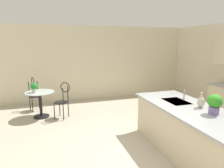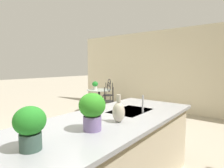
# 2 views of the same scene
# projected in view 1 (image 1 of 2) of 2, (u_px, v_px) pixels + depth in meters

# --- Properties ---
(ground_plane) EXTENTS (40.00, 40.00, 0.00)m
(ground_plane) POSITION_uv_depth(u_px,v_px,m) (143.00, 155.00, 3.82)
(ground_plane) COLOR #B2A893
(wall_left_window) EXTENTS (0.12, 7.80, 2.70)m
(wall_left_window) POSITION_uv_depth(u_px,v_px,m) (94.00, 63.00, 7.53)
(wall_left_window) COLOR beige
(wall_left_window) RESTS_ON ground
(kitchen_island) EXTENTS (2.80, 1.06, 0.92)m
(kitchen_island) POSITION_uv_depth(u_px,v_px,m) (193.00, 133.00, 3.70)
(kitchen_island) COLOR beige
(kitchen_island) RESTS_ON ground
(bistro_table) EXTENTS (0.80, 0.80, 0.74)m
(bistro_table) POSITION_uv_depth(u_px,v_px,m) (40.00, 102.00, 5.71)
(bistro_table) COLOR black
(bistro_table) RESTS_ON ground
(chair_near_window) EXTENTS (0.52, 0.48, 1.04)m
(chair_near_window) POSITION_uv_depth(u_px,v_px,m) (34.00, 92.00, 6.30)
(chair_near_window) COLOR black
(chair_near_window) RESTS_ON ground
(chair_by_island) EXTENTS (0.53, 0.53, 1.04)m
(chair_by_island) POSITION_uv_depth(u_px,v_px,m) (63.00, 99.00, 5.59)
(chair_by_island) COLOR black
(chair_by_island) RESTS_ON ground
(sink_faucet) EXTENTS (0.02, 0.02, 0.22)m
(sink_faucet) POSITION_uv_depth(u_px,v_px,m) (184.00, 95.00, 4.15)
(sink_faucet) COLOR #B2B5BA
(sink_faucet) RESTS_ON kitchen_island
(potted_plant_on_table) EXTENTS (0.19, 0.19, 0.27)m
(potted_plant_on_table) POSITION_uv_depth(u_px,v_px,m) (34.00, 87.00, 5.54)
(potted_plant_on_table) COLOR beige
(potted_plant_on_table) RESTS_ON bistro_table
(potted_plant_counter_near) EXTENTS (0.24, 0.24, 0.34)m
(potted_plant_counter_near) POSITION_uv_depth(u_px,v_px,m) (215.00, 103.00, 3.33)
(potted_plant_counter_near) COLOR #7A669E
(potted_plant_counter_near) RESTS_ON kitchen_island
(vase_on_counter) EXTENTS (0.13, 0.13, 0.29)m
(vase_on_counter) POSITION_uv_depth(u_px,v_px,m) (201.00, 102.00, 3.68)
(vase_on_counter) COLOR #BCB29E
(vase_on_counter) RESTS_ON kitchen_island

